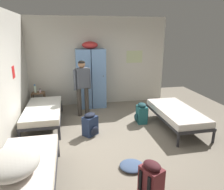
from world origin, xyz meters
name	(u,v)px	position (x,y,z in m)	size (l,w,h in m)	color
ground_plane	(114,137)	(0.00, 0.00, 0.00)	(8.07, 8.07, 0.00)	gray
room_backdrop	(60,70)	(-1.17, 1.21, 1.41)	(4.52, 5.10, 2.82)	beige
locker_bank	(91,77)	(-0.28, 2.24, 0.97)	(0.90, 0.55, 2.07)	#6B93C6
shelf_unit	(39,100)	(-1.90, 2.21, 0.35)	(0.38, 0.30, 0.57)	brown
bed_left_rear	(43,111)	(-1.65, 1.06, 0.38)	(0.90, 1.90, 0.49)	#28282D
bed_right	(176,113)	(1.65, 0.25, 0.38)	(0.90, 1.90, 0.49)	#28282D
bed_left_front	(25,172)	(-1.65, -1.46, 0.38)	(0.90, 1.90, 0.49)	#28282D
bedding_heap	(12,162)	(-1.75, -1.60, 0.64)	(0.72, 0.82, 0.31)	#B7B2A8
person_traveler	(82,83)	(-0.59, 1.53, 0.96)	(0.49, 0.29, 1.59)	#3D3833
water_bottle	(35,89)	(-1.98, 2.23, 0.68)	(0.07, 0.07, 0.25)	silver
lotion_bottle	(40,91)	(-1.83, 2.17, 0.63)	(0.05, 0.05, 0.13)	beige
backpack_teal	(141,113)	(0.88, 0.68, 0.26)	(0.35, 0.33, 0.55)	#23666B
backpack_navy	(90,125)	(-0.52, 0.24, 0.26)	(0.41, 0.42, 0.55)	navy
backpack_maroon	(152,179)	(0.17, -1.85, 0.26)	(0.40, 0.39, 0.55)	maroon
clothes_pile_denim	(132,166)	(0.07, -1.18, 0.04)	(0.44, 0.43, 0.08)	#42567A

